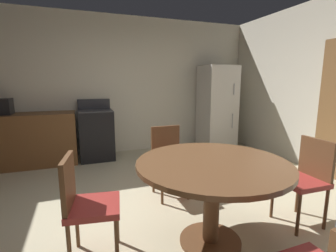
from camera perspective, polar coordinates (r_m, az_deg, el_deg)
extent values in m
plane|color=beige|center=(2.74, -1.27, -21.07)|extent=(14.00, 14.00, 0.00)
cube|color=silver|center=(5.10, -11.77, 9.16)|extent=(5.94, 0.12, 2.70)
cube|color=brown|center=(4.85, -31.51, -2.92)|extent=(1.85, 0.60, 0.90)
cube|color=black|center=(4.75, -16.32, -2.04)|extent=(0.60, 0.60, 0.90)
cube|color=#38383D|center=(4.68, -16.60, 3.47)|extent=(0.60, 0.60, 0.02)
cube|color=#38383D|center=(4.95, -16.87, 4.97)|extent=(0.60, 0.04, 0.18)
cube|color=silver|center=(5.41, 11.29, 4.24)|extent=(0.68, 0.66, 1.76)
cylinder|color=#B2B2B7|center=(5.20, 15.12, 8.27)|extent=(0.02, 0.02, 0.22)
cylinder|color=#B2B2B7|center=(5.26, 14.79, 1.18)|extent=(0.02, 0.02, 0.30)
cylinder|color=brown|center=(2.47, 9.77, -24.76)|extent=(0.55, 0.55, 0.03)
cylinder|color=brown|center=(2.29, 10.04, -17.66)|extent=(0.14, 0.14, 0.72)
cylinder|color=brown|center=(2.14, 10.36, -8.62)|extent=(1.30, 1.30, 0.04)
cylinder|color=brown|center=(3.07, 4.77, -12.99)|extent=(0.03, 0.03, 0.43)
cylinder|color=brown|center=(2.96, -1.37, -13.95)|extent=(0.03, 0.03, 0.43)
cylinder|color=brown|center=(3.36, 2.24, -10.88)|extent=(0.03, 0.03, 0.43)
cylinder|color=brown|center=(3.25, -3.40, -11.64)|extent=(0.03, 0.03, 0.43)
cube|color=#9E2D28|center=(3.07, 0.57, -8.28)|extent=(0.40, 0.40, 0.05)
cube|color=brown|center=(3.18, -0.61, -3.72)|extent=(0.38, 0.04, 0.42)
cylinder|color=brown|center=(2.38, -11.77, -20.57)|extent=(0.03, 0.03, 0.43)
cylinder|color=brown|center=(2.09, -11.83, -25.31)|extent=(0.03, 0.03, 0.43)
cylinder|color=brown|center=(2.41, -20.42, -20.58)|extent=(0.03, 0.03, 0.43)
cylinder|color=brown|center=(2.13, -21.98, -25.19)|extent=(0.03, 0.03, 0.43)
cube|color=#9E2D28|center=(2.13, -16.84, -17.51)|extent=(0.46, 0.46, 0.05)
cube|color=brown|center=(2.07, -22.22, -12.28)|extent=(0.09, 0.38, 0.42)
cylinder|color=brown|center=(2.70, 28.08, -17.70)|extent=(0.03, 0.03, 0.43)
cylinder|color=brown|center=(2.91, 23.10, -15.19)|extent=(0.03, 0.03, 0.43)
cylinder|color=brown|center=(2.94, 32.86, -15.84)|extent=(0.03, 0.03, 0.43)
cylinder|color=brown|center=(3.14, 27.92, -13.73)|extent=(0.03, 0.03, 0.43)
cube|color=#9E2D28|center=(2.83, 28.40, -11.25)|extent=(0.41, 0.41, 0.05)
cube|color=brown|center=(2.89, 31.22, -6.64)|extent=(0.05, 0.38, 0.42)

